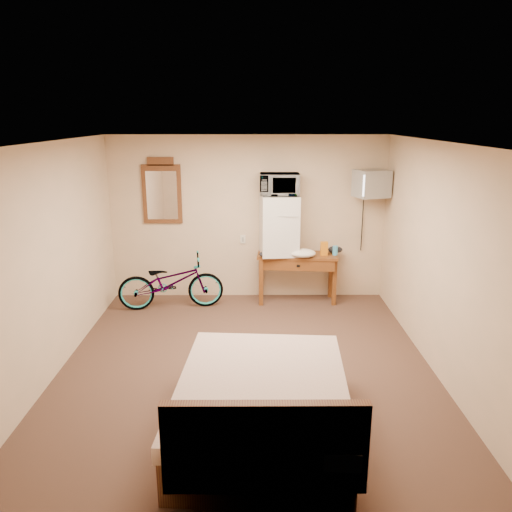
# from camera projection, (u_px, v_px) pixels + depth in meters

# --- Properties ---
(room) EXTENTS (4.60, 4.64, 2.50)m
(room) POSITION_uv_depth(u_px,v_px,m) (246.00, 260.00, 5.42)
(room) COLOR #3D291E
(room) RESTS_ON ground
(desk) EXTENTS (1.23, 0.56, 0.75)m
(desk) POSITION_uv_depth(u_px,v_px,m) (297.00, 263.00, 7.53)
(desk) COLOR brown
(desk) RESTS_ON floor
(mini_fridge) EXTENTS (0.59, 0.57, 0.89)m
(mini_fridge) POSITION_uv_depth(u_px,v_px,m) (279.00, 225.00, 7.42)
(mini_fridge) COLOR silver
(mini_fridge) RESTS_ON desk
(microwave) EXTENTS (0.58, 0.40, 0.32)m
(microwave) POSITION_uv_depth(u_px,v_px,m) (279.00, 184.00, 7.26)
(microwave) COLOR silver
(microwave) RESTS_ON mini_fridge
(snack_bag) EXTENTS (0.11, 0.07, 0.21)m
(snack_bag) POSITION_uv_depth(u_px,v_px,m) (324.00, 249.00, 7.43)
(snack_bag) COLOR orange
(snack_bag) RESTS_ON desk
(blue_cup) EXTENTS (0.08, 0.08, 0.14)m
(blue_cup) POSITION_uv_depth(u_px,v_px,m) (335.00, 250.00, 7.46)
(blue_cup) COLOR #3D9FD0
(blue_cup) RESTS_ON desk
(cloth_cream) EXTENTS (0.39, 0.30, 0.12)m
(cloth_cream) POSITION_uv_depth(u_px,v_px,m) (303.00, 253.00, 7.35)
(cloth_cream) COLOR silver
(cloth_cream) RESTS_ON desk
(cloth_dark_a) EXTENTS (0.24, 0.18, 0.09)m
(cloth_dark_a) POSITION_uv_depth(u_px,v_px,m) (267.00, 254.00, 7.35)
(cloth_dark_a) COLOR black
(cloth_dark_a) RESTS_ON desk
(cloth_dark_b) EXTENTS (0.22, 0.18, 0.10)m
(cloth_dark_b) POSITION_uv_depth(u_px,v_px,m) (335.00, 250.00, 7.59)
(cloth_dark_b) COLOR black
(cloth_dark_b) RESTS_ON desk
(crt_television) EXTENTS (0.54, 0.63, 0.39)m
(crt_television) POSITION_uv_depth(u_px,v_px,m) (372.00, 184.00, 7.23)
(crt_television) COLOR black
(crt_television) RESTS_ON room
(wall_mirror) EXTENTS (0.58, 0.04, 0.99)m
(wall_mirror) POSITION_uv_depth(u_px,v_px,m) (162.00, 192.00, 7.49)
(wall_mirror) COLOR brown
(wall_mirror) RESTS_ON room
(bicycle) EXTENTS (1.60, 0.75, 0.81)m
(bicycle) POSITION_uv_depth(u_px,v_px,m) (171.00, 282.00, 7.34)
(bicycle) COLOR black
(bicycle) RESTS_ON floor
(bed) EXTENTS (1.59, 2.03, 0.90)m
(bed) POSITION_uv_depth(u_px,v_px,m) (262.00, 408.00, 4.35)
(bed) COLOR brown
(bed) RESTS_ON floor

